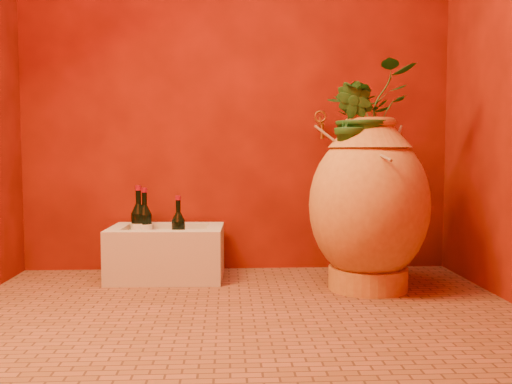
{
  "coord_description": "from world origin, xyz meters",
  "views": [
    {
      "loc": [
        -0.06,
        -2.37,
        0.7
      ],
      "look_at": [
        0.08,
        0.35,
        0.51
      ],
      "focal_mm": 40.0,
      "sensor_mm": 36.0,
      "label": 1
    }
  ],
  "objects": [
    {
      "name": "wall_tap",
      "position": [
        0.48,
        0.92,
        0.86
      ],
      "size": [
        0.07,
        0.15,
        0.17
      ],
      "color": "#A87E26",
      "rests_on": "wall_back"
    },
    {
      "name": "wine_bottle_c",
      "position": [
        -0.32,
        0.66,
        0.27
      ],
      "size": [
        0.08,
        0.08,
        0.31
      ],
      "color": "black",
      "rests_on": "stone_basin"
    },
    {
      "name": "stone_basin",
      "position": [
        -0.39,
        0.75,
        0.14
      ],
      "size": [
        0.63,
        0.44,
        0.29
      ],
      "rotation": [
        0.0,
        0.0,
        -0.04
      ],
      "color": "beige",
      "rests_on": "floor"
    },
    {
      "name": "plant_side",
      "position": [
        0.56,
        0.38,
        0.84
      ],
      "size": [
        0.25,
        0.26,
        0.38
      ],
      "primitive_type": "imported",
      "rotation": [
        0.0,
        0.0,
        -1.11
      ],
      "color": "#1C4C1B",
      "rests_on": "amphora"
    },
    {
      "name": "amphora",
      "position": [
        0.65,
        0.45,
        0.43
      ],
      "size": [
        0.75,
        0.75,
        0.87
      ],
      "rotation": [
        0.0,
        0.0,
        0.27
      ],
      "color": "#C68838",
      "rests_on": "floor"
    },
    {
      "name": "wall_back",
      "position": [
        0.0,
        1.0,
        1.25
      ],
      "size": [
        2.5,
        0.02,
        2.5
      ],
      "primitive_type": "cube",
      "color": "#560F04",
      "rests_on": "ground"
    },
    {
      "name": "wine_bottle_a",
      "position": [
        -0.52,
        0.81,
        0.28
      ],
      "size": [
        0.08,
        0.08,
        0.34
      ],
      "color": "black",
      "rests_on": "stone_basin"
    },
    {
      "name": "wine_bottle_b",
      "position": [
        -0.55,
        0.81,
        0.28
      ],
      "size": [
        0.09,
        0.09,
        0.35
      ],
      "color": "black",
      "rests_on": "stone_basin"
    },
    {
      "name": "plant_main",
      "position": [
        0.64,
        0.48,
        0.89
      ],
      "size": [
        0.58,
        0.56,
        0.5
      ],
      "primitive_type": "imported",
      "rotation": [
        0.0,
        0.0,
        0.5
      ],
      "color": "#1C4C1B",
      "rests_on": "amphora"
    },
    {
      "name": "floor",
      "position": [
        0.0,
        0.0,
        0.0
      ],
      "size": [
        2.5,
        2.5,
        0.0
      ],
      "primitive_type": "plane",
      "color": "brown",
      "rests_on": "ground"
    }
  ]
}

